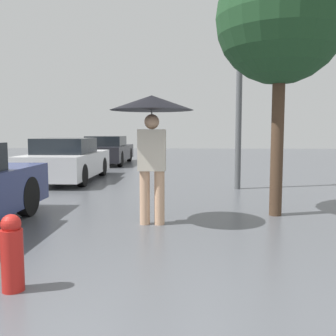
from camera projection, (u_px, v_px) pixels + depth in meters
name	position (u px, v px, depth m)	size (l,w,h in m)	color
pedestrian	(152.00, 118.00, 5.73)	(1.28, 1.28, 2.01)	tan
parked_car_middle	(67.00, 161.00, 11.08)	(1.71, 3.99, 1.26)	silver
parked_car_farthest	(107.00, 151.00, 16.85)	(1.78, 4.19, 1.25)	black
tree	(281.00, 20.00, 6.21)	(2.16, 2.16, 4.41)	#473323
street_lamp	(239.00, 89.00, 9.28)	(0.29, 0.29, 4.40)	#515456
fire_hydrant	(12.00, 253.00, 3.41)	(0.20, 0.20, 0.71)	#B21E19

